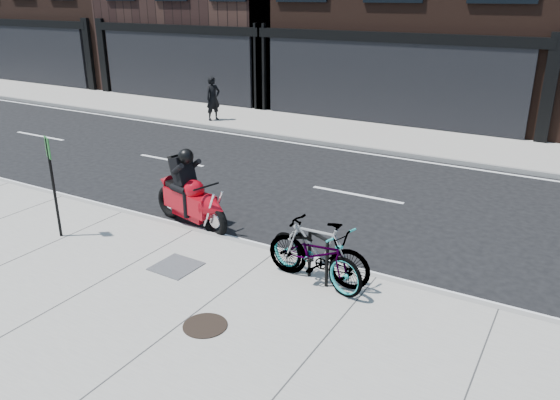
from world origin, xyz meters
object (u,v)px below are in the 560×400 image
Objects in this scene: bike_rack at (318,254)px; manhole_cover at (205,325)px; bicycle_rear at (318,251)px; sign_post at (52,179)px; motorcycle at (193,197)px; bicycle_front at (315,253)px; utility_grate at (176,266)px; pedestrian at (213,99)px.

bike_rack reaches higher than manhole_cover.
sign_post is (-5.28, -0.94, 0.66)m from bicycle_rear.
bicycle_front is at bearing -2.62° from motorcycle.
bicycle_rear reaches higher than bicycle_front.
bicycle_rear reaches higher than bike_rack.
sign_post is (-2.87, -0.13, 1.21)m from utility_grate.
manhole_cover is 0.88× the size of utility_grate.
utility_grate is at bearing 142.20° from manhole_cover.
sign_post is (-5.29, -0.94, 0.71)m from bike_rack.
sign_post reaches higher than bike_rack.
bicycle_rear is 5.41m from sign_post.
bicycle_rear is 13.01m from pedestrian.
utility_grate is at bearing -126.87° from pedestrian.
bicycle_front is at bearing 68.51° from manhole_cover.
motorcycle reaches higher than bike_rack.
bike_rack is 0.38× the size of motorcycle.
motorcycle reaches higher than utility_grate.
bicycle_front reaches higher than bike_rack.
sign_post is at bearing -177.39° from utility_grate.
utility_grate is at bearing 26.79° from sign_post.
motorcycle reaches higher than manhole_cover.
motorcycle is 3.45× the size of manhole_cover.
bicycle_rear is 2.82× the size of manhole_cover.
bike_rack is 0.52× the size of pedestrian.
bicycle_rear is 0.91× the size of sign_post.
motorcycle is at bearing 164.08° from bike_rack.
pedestrian is at bearing 123.32° from utility_grate.
motorcycle is 1.38× the size of pedestrian.
manhole_cover is (-0.82, -2.04, -0.55)m from bicycle_rear.
manhole_cover is 0.32× the size of sign_post.
bicycle_front is 2.56m from utility_grate.
bike_rack is 0.46× the size of bicycle_rear.
motorcycle is 2.12m from utility_grate.
motorcycle reaches higher than bicycle_front.
bike_rack is 1.30× the size of manhole_cover.
bike_rack is at bearing 67.94° from manhole_cover.
bicycle_front is 13.01m from pedestrian.
bike_rack reaches higher than utility_grate.
bike_rack is at bearing 34.27° from sign_post.
utility_grate is (-1.59, 1.23, 0.00)m from manhole_cover.
bicycle_front is 0.88× the size of motorcycle.
sign_post is at bearing -169.91° from bike_rack.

